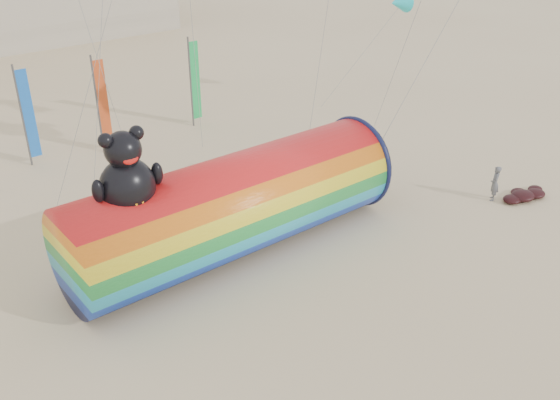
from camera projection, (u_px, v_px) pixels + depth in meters
ground at (295, 276)px, 23.00m from camera, size 160.00×160.00×0.00m
windsock_assembly at (234, 203)px, 23.74m from camera, size 13.35×4.07×6.15m
kite_handler at (495, 183)px, 28.01m from camera, size 0.71×0.67×1.64m
fabric_bundle at (524, 195)px, 28.43m from camera, size 2.62×1.35×0.41m
festival_banners at (112, 99)px, 32.80m from camera, size 10.02×0.81×5.20m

